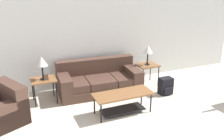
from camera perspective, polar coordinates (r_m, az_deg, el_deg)
wall_back at (r=6.88m, az=-2.65°, el=7.39°), size 9.13×0.06×2.60m
couch at (r=6.55m, az=-3.04°, el=-2.49°), size 2.16×1.11×0.82m
coffee_table at (r=5.45m, az=2.50°, el=-6.52°), size 1.29×0.53×0.47m
side_table_left at (r=6.09m, az=-15.37°, el=-2.56°), size 0.58×0.50×0.58m
side_table_right at (r=6.98m, az=8.02°, el=0.79°), size 0.58×0.50×0.58m
table_lamp_left at (r=5.93m, az=-15.79°, el=1.78°), size 0.26×0.26×0.55m
table_lamp_right at (r=6.84m, az=8.21°, el=4.63°), size 0.26×0.26×0.55m
backpack at (r=6.55m, az=12.18°, el=-3.64°), size 0.33×0.31×0.44m
picture_frame at (r=5.98m, az=-14.81°, el=-1.64°), size 0.10×0.04×0.13m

